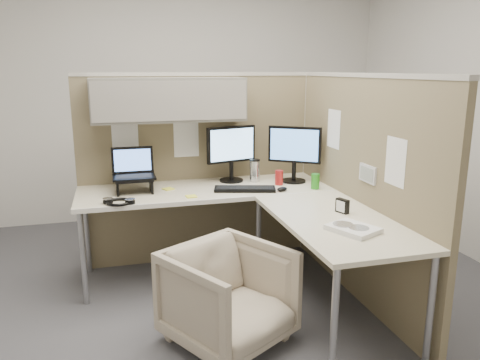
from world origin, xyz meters
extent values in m
plane|color=#424248|center=(0.00, 0.00, 0.00)|extent=(4.50, 4.50, 0.00)
cube|color=#807254|center=(-0.10, 0.90, 0.80)|extent=(2.00, 0.05, 1.60)
cube|color=#A8A399|center=(-0.10, 0.90, 1.61)|extent=(2.00, 0.06, 0.03)
cube|color=slate|center=(-0.35, 0.75, 1.42)|extent=(1.20, 0.34, 0.34)
cube|color=gray|center=(-0.35, 0.57, 1.42)|extent=(1.18, 0.01, 0.30)
plane|color=white|center=(-0.70, 0.87, 1.15)|extent=(0.26, 0.00, 0.26)
plane|color=white|center=(-0.20, 0.87, 1.08)|extent=(0.26, 0.00, 0.26)
cube|color=#807254|center=(0.90, -0.10, 0.80)|extent=(0.05, 2.00, 1.60)
cube|color=#A8A399|center=(0.90, -0.10, 1.61)|extent=(0.06, 2.00, 0.03)
cube|color=#A8A399|center=(0.90, 0.90, 0.80)|extent=(0.06, 0.06, 1.60)
cube|color=silver|center=(0.87, -0.25, 0.96)|extent=(0.02, 0.20, 0.12)
cube|color=gray|center=(0.86, -0.25, 0.96)|extent=(0.00, 0.16, 0.09)
plane|color=white|center=(0.87, 0.30, 1.20)|extent=(0.00, 0.26, 0.26)
plane|color=white|center=(0.87, -0.55, 1.10)|extent=(0.00, 0.26, 0.26)
cube|color=beige|center=(-0.10, 0.54, 0.71)|extent=(2.00, 0.68, 0.03)
cube|color=beige|center=(0.54, -0.45, 0.71)|extent=(0.68, 1.30, 0.03)
cube|color=white|center=(-0.10, 0.20, 0.71)|extent=(2.00, 0.02, 0.03)
cylinder|color=gray|center=(-1.05, 0.25, 0.35)|extent=(0.04, 0.04, 0.70)
cylinder|color=gray|center=(-1.05, 0.83, 0.35)|extent=(0.04, 0.04, 0.70)
cylinder|color=gray|center=(0.25, -1.05, 0.35)|extent=(0.04, 0.04, 0.70)
cylinder|color=gray|center=(0.83, -1.05, 0.35)|extent=(0.04, 0.04, 0.70)
cylinder|color=gray|center=(0.25, 0.25, 0.35)|extent=(0.04, 0.04, 0.70)
imported|color=#B8A992|center=(-0.17, -0.48, 0.33)|extent=(0.87, 0.85, 0.67)
cylinder|color=black|center=(0.15, 0.71, 0.74)|extent=(0.20, 0.20, 0.02)
cylinder|color=black|center=(0.15, 0.71, 0.82)|extent=(0.04, 0.04, 0.15)
cube|color=black|center=(0.15, 0.71, 1.05)|extent=(0.43, 0.15, 0.30)
cube|color=#8DC3F5|center=(0.16, 0.69, 1.05)|extent=(0.39, 0.11, 0.26)
cylinder|color=black|center=(0.65, 0.55, 0.74)|extent=(0.20, 0.20, 0.02)
cylinder|color=black|center=(0.65, 0.55, 0.82)|extent=(0.04, 0.04, 0.15)
cube|color=black|center=(0.65, 0.55, 1.05)|extent=(0.38, 0.28, 0.30)
cube|color=#5592E7|center=(0.64, 0.54, 1.05)|extent=(0.33, 0.23, 0.26)
cube|color=black|center=(-0.66, 0.55, 0.84)|extent=(0.28, 0.23, 0.01)
cube|color=black|center=(-0.78, 0.55, 0.79)|extent=(0.02, 0.21, 0.11)
cube|color=black|center=(-0.53, 0.55, 0.79)|extent=(0.02, 0.21, 0.11)
cube|color=black|center=(-0.66, 0.55, 0.85)|extent=(0.32, 0.23, 0.02)
cube|color=black|center=(-0.66, 0.69, 0.96)|extent=(0.32, 0.05, 0.20)
cube|color=#598CF2|center=(-0.66, 0.68, 0.96)|extent=(0.28, 0.04, 0.17)
cube|color=black|center=(0.18, 0.39, 0.74)|extent=(0.50, 0.28, 0.02)
ellipsoid|color=black|center=(0.45, 0.29, 0.75)|extent=(0.11, 0.09, 0.03)
cylinder|color=silver|center=(0.34, 0.65, 0.82)|extent=(0.08, 0.08, 0.18)
cylinder|color=black|center=(0.34, 0.65, 0.91)|extent=(0.09, 0.09, 0.01)
cylinder|color=#268C1E|center=(0.73, 0.29, 0.79)|extent=(0.07, 0.07, 0.12)
cylinder|color=#B21E1E|center=(0.50, 0.49, 0.79)|extent=(0.07, 0.07, 0.12)
cube|color=#ECED3E|center=(-0.40, 0.58, 0.73)|extent=(0.10, 0.10, 0.01)
cube|color=#ECED3E|center=(-0.26, 0.31, 0.73)|extent=(0.08, 0.08, 0.01)
torus|color=black|center=(-0.78, 0.26, 0.74)|extent=(0.24, 0.24, 0.02)
cylinder|color=black|center=(-0.86, 0.29, 0.75)|extent=(0.07, 0.07, 0.03)
cylinder|color=black|center=(-0.71, 0.23, 0.75)|extent=(0.07, 0.07, 0.03)
cube|color=white|center=(0.53, -0.69, 0.74)|extent=(0.31, 0.33, 0.03)
cylinder|color=silver|center=(0.55, -0.72, 0.76)|extent=(0.12, 0.12, 0.00)
cylinder|color=silver|center=(0.49, -0.64, 0.76)|extent=(0.12, 0.12, 0.00)
cube|color=black|center=(0.64, -0.34, 0.78)|extent=(0.07, 0.10, 0.09)
cube|color=white|center=(0.62, -0.35, 0.78)|extent=(0.03, 0.07, 0.07)
camera|label=1|loc=(-0.79, -3.02, 1.66)|focal=35.00mm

